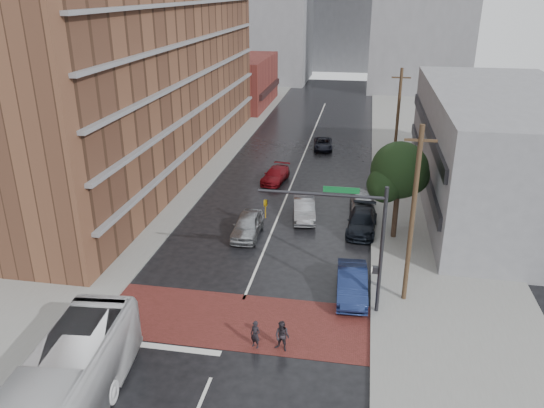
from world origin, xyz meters
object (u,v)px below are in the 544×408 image
(car_travel_a, at_px, (247,225))
(car_parked_far, at_px, (363,204))
(car_travel_b, at_px, (304,209))
(car_parked_near, at_px, (352,283))
(car_parked_mid, at_px, (362,222))
(suv_travel, at_px, (323,144))
(pedestrian_b, at_px, (282,336))
(pedestrian_a, at_px, (255,335))
(car_travel_c, at_px, (275,175))

(car_travel_a, distance_m, car_parked_far, 9.51)
(car_travel_b, relative_size, car_parked_near, 0.95)
(car_parked_near, relative_size, car_parked_mid, 0.96)
(car_travel_b, height_order, car_parked_mid, car_travel_b)
(car_travel_b, distance_m, car_parked_near, 11.06)
(suv_travel, bearing_deg, car_parked_near, -87.50)
(car_travel_b, distance_m, car_parked_mid, 4.56)
(pedestrian_b, xyz_separation_m, car_parked_mid, (3.48, 14.35, -0.08))
(pedestrian_a, bearing_deg, car_parked_far, 97.99)
(suv_travel, bearing_deg, car_parked_far, -80.82)
(car_parked_near, bearing_deg, pedestrian_a, -131.59)
(suv_travel, relative_size, car_parked_far, 0.88)
(suv_travel, bearing_deg, car_travel_c, -112.04)
(car_travel_c, height_order, suv_travel, car_travel_c)
(pedestrian_b, bearing_deg, car_parked_near, 78.36)
(pedestrian_a, distance_m, car_parked_far, 18.14)
(pedestrian_b, distance_m, car_travel_b, 15.86)
(suv_travel, bearing_deg, car_parked_mid, -83.02)
(car_travel_b, xyz_separation_m, car_travel_c, (-3.52, 7.69, -0.11))
(car_parked_near, bearing_deg, car_travel_b, 107.88)
(car_travel_a, relative_size, car_parked_near, 0.96)
(pedestrian_b, relative_size, car_parked_near, 0.33)
(pedestrian_b, bearing_deg, pedestrian_a, -162.29)
(car_travel_b, bearing_deg, car_parked_near, -77.71)
(car_travel_c, relative_size, car_parked_near, 0.91)
(car_travel_c, height_order, car_parked_mid, car_parked_mid)
(car_parked_near, bearing_deg, car_travel_c, 109.52)
(car_travel_b, distance_m, suv_travel, 18.87)
(car_travel_a, relative_size, suv_travel, 1.08)
(car_travel_b, relative_size, car_parked_far, 0.94)
(car_parked_near, bearing_deg, pedestrian_b, -122.29)
(pedestrian_a, height_order, car_parked_mid, pedestrian_a)
(pedestrian_b, bearing_deg, suv_travel, 109.46)
(pedestrian_a, relative_size, car_parked_far, 0.30)
(car_travel_b, xyz_separation_m, suv_travel, (-0.22, 18.87, -0.16))
(car_travel_c, bearing_deg, car_travel_a, -81.94)
(pedestrian_b, bearing_deg, car_travel_b, 110.74)
(car_parked_near, distance_m, car_parked_mid, 8.86)
(suv_travel, bearing_deg, car_travel_b, -94.92)
(suv_travel, bearing_deg, pedestrian_a, -95.99)
(pedestrian_b, xyz_separation_m, car_travel_c, (-4.36, 23.53, -0.16))
(suv_travel, xyz_separation_m, car_parked_near, (4.15, -29.20, 0.20))
(pedestrian_a, bearing_deg, pedestrian_b, 23.27)
(car_travel_b, bearing_deg, car_travel_a, -142.79)
(car_travel_c, relative_size, car_parked_mid, 0.88)
(car_travel_c, height_order, car_parked_far, car_parked_far)
(car_parked_far, bearing_deg, car_travel_a, -148.75)
(suv_travel, bearing_deg, pedestrian_b, -93.84)
(car_parked_near, bearing_deg, car_parked_mid, 84.57)
(pedestrian_b, height_order, car_travel_c, pedestrian_b)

